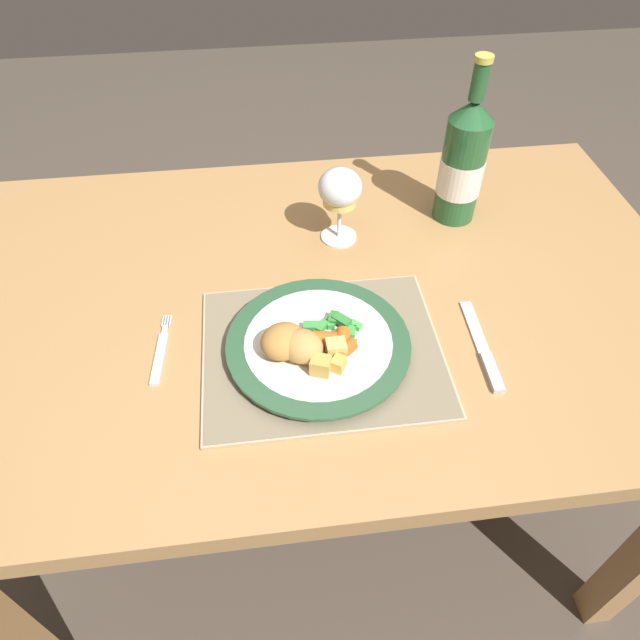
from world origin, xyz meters
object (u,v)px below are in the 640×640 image
table_knife (484,352)px  wine_glass (340,191)px  fork (160,354)px  dining_table (321,330)px  dinner_plate (318,345)px  bottle (463,163)px

table_knife → wine_glass: wine_glass is taller
fork → wine_glass: bearing=38.7°
dining_table → fork: fork is taller
dinner_plate → bottle: 0.44m
bottle → fork: bearing=-151.7°
dining_table → dinner_plate: 0.18m
dining_table → bottle: (0.28, 0.18, 0.21)m
wine_glass → fork: bearing=-141.3°
dining_table → table_knife: table_knife is taller
dinner_plate → fork: dinner_plate is taller
wine_glass → dining_table: bearing=-110.2°
fork → bottle: size_ratio=0.46×
dinner_plate → dining_table: bearing=80.9°
dinner_plate → bottle: bearing=46.3°
dining_table → bottle: 0.39m
dining_table → dinner_plate: dinner_plate is taller
dining_table → fork: (-0.26, -0.11, 0.10)m
fork → wine_glass: 0.40m
bottle → wine_glass: bearing=-169.6°
fork → table_knife: 0.48m
dinner_plate → fork: 0.24m
dining_table → fork: bearing=-156.7°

